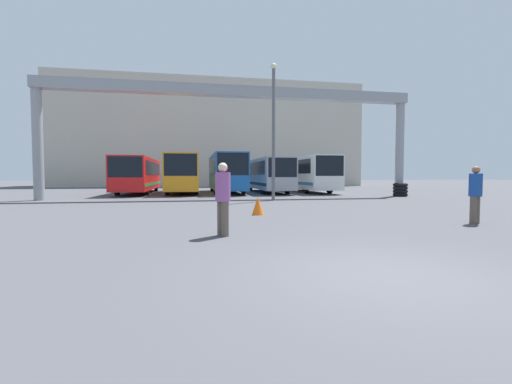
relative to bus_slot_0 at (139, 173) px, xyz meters
The scene contains 13 objects.
ground_plane 27.37m from the bus_slot_0, 74.04° to the right, with size 200.00×200.00×0.00m, color #47474C.
building_backdrop 23.45m from the bus_slot_0, 70.73° to the left, with size 42.72×12.00×14.77m.
overhead_gantry 11.76m from the bus_slot_0, 46.28° to the right, with size 25.09×0.80×7.53m.
bus_slot_0 is the anchor object (origin of this frame).
bus_slot_1 3.88m from the bus_slot_0, 14.20° to the right, with size 2.56×10.21×3.20m.
bus_slot_2 7.56m from the bus_slot_0, ahead, with size 2.55×10.37×3.29m.
bus_slot_3 11.28m from the bus_slot_0, ahead, with size 2.45×10.87×2.97m.
bus_slot_4 15.03m from the bus_slot_0, ahead, with size 2.51×11.72×3.17m.
pedestrian_mid_left 22.95m from the bus_slot_0, 76.52° to the right, with size 0.39×0.39×1.87m.
pedestrian_near_left 25.44m from the bus_slot_0, 57.98° to the right, with size 0.38×0.38×1.84m.
traffic_cone 19.32m from the bus_slot_0, 68.39° to the right, with size 0.48×0.48×0.71m.
tire_stack 21.30m from the bus_slot_0, 23.07° to the right, with size 1.04×1.04×0.96m.
lamp_post 14.49m from the bus_slot_0, 48.28° to the right, with size 0.36×0.36×8.30m.
Camera 1 is at (-2.92, -4.74, 1.55)m, focal length 24.00 mm.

